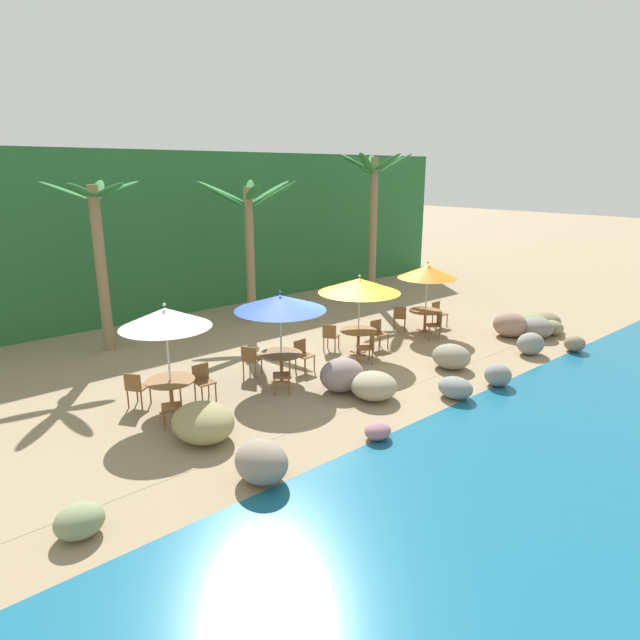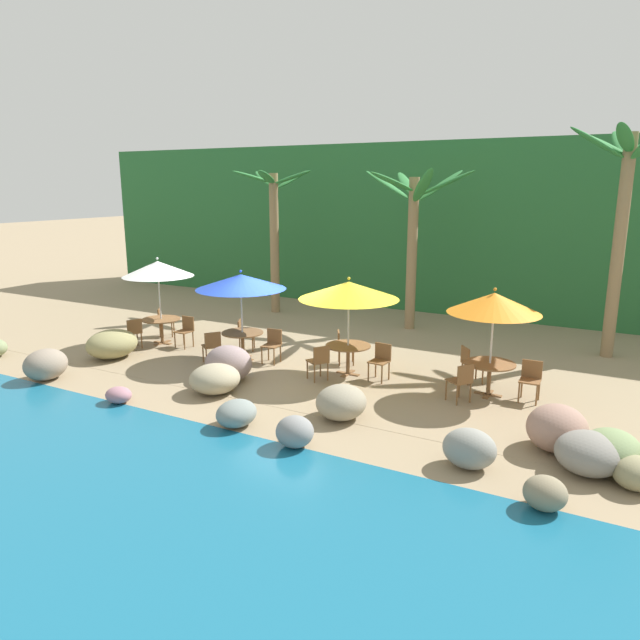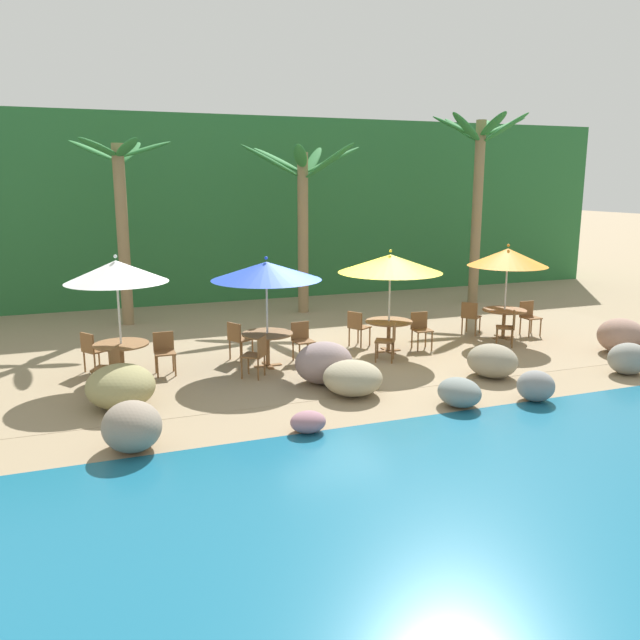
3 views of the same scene
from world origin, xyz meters
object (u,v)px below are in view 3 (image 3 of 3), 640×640
Objects in this scene: chair_white_left at (110,366)px; chair_orange_inland at (470,316)px; umbrella_yellow at (390,263)px; chair_blue_inland at (238,338)px; palm_tree_second at (303,197)px; chair_white_inland at (92,349)px; palm_tree_nearest at (121,203)px; dining_table_orange at (504,314)px; dining_table_white at (121,349)px; umbrella_white at (116,271)px; chair_white_seaward at (164,350)px; dining_table_yellow at (389,326)px; chair_yellow_inland at (357,326)px; chair_yellow_seaward at (421,327)px; chair_yellow_left at (389,339)px; dining_table_blue at (267,339)px; palm_tree_third at (479,176)px; chair_orange_seaward at (529,315)px; chair_blue_seaward at (302,338)px; chair_blue_left at (257,353)px; umbrella_blue at (266,271)px; umbrella_orange at (508,257)px; chair_orange_left at (509,326)px.

chair_white_left and chair_orange_inland have the same top height.
chair_white_left is at bearing -172.27° from umbrella_yellow.
palm_tree_second is at bearing 55.84° from chair_blue_inland.
palm_tree_nearest reaches higher than chair_white_inland.
chair_white_inland is 0.17× the size of palm_tree_nearest.
dining_table_white is at bearing -178.63° from dining_table_orange.
umbrella_white is at bearing -174.57° from chair_orange_inland.
palm_tree_second is at bearing 46.80° from chair_white_seaward.
umbrella_yellow reaches higher than dining_table_orange.
chair_yellow_inland is at bearing 125.24° from dining_table_yellow.
chair_yellow_seaward is 6.08m from palm_tree_second.
chair_yellow_seaward is 1.00× the size of chair_yellow_left.
dining_table_blue is 10.40m from palm_tree_third.
palm_tree_nearest is (-9.69, 4.95, 2.83)m from chair_orange_seaward.
chair_white_left is at bearing -154.09° from chair_blue_inland.
chair_white_inland is at bearing 174.66° from umbrella_yellow.
dining_table_orange is at bearing 1.37° from dining_table_white.
chair_yellow_left reaches higher than dining_table_yellow.
palm_tree_second is at bearing 63.43° from dining_table_blue.
chair_blue_seaward is at bearing -109.55° from palm_tree_second.
chair_blue_left is at bearing -19.06° from dining_table_white.
chair_yellow_left is (2.63, -0.57, -0.10)m from dining_table_blue.
umbrella_yellow is 1.79m from chair_yellow_seaward.
palm_tree_nearest reaches higher than chair_orange_inland.
chair_white_seaward is 0.79× the size of dining_table_orange.
dining_table_blue is 6.57m from palm_tree_nearest.
palm_tree_second is at bearing 102.61° from chair_yellow_seaward.
umbrella_blue is at bearing -160.35° from chair_yellow_inland.
palm_tree_second is (2.70, 5.39, 2.85)m from dining_table_blue.
umbrella_white is at bearing -178.63° from dining_table_orange.
chair_white_seaward is 0.36× the size of umbrella_orange.
chair_white_left is 0.15× the size of palm_tree_third.
dining_table_blue is at bearing -12.85° from chair_white_inland.
chair_yellow_left is 8.38m from palm_tree_nearest.
chair_orange_inland is at bearing -55.28° from palm_tree_second.
chair_yellow_inland is 5.38m from palm_tree_second.
chair_blue_seaward is 2.67m from umbrella_yellow.
dining_table_orange is (3.84, -0.52, 0.10)m from chair_yellow_inland.
chair_yellow_inland is (2.51, 0.90, -0.10)m from dining_table_blue.
palm_tree_third reaches higher than chair_yellow_seaward.
umbrella_white is at bearing -179.85° from chair_blue_seaward.
chair_blue_inland is at bearing -67.04° from palm_tree_nearest.
chair_orange_left is (9.50, -1.19, 0.00)m from chair_white_inland.
chair_blue_inland is 4.37m from chair_yellow_seaward.
umbrella_blue is 1.79m from chair_blue_inland.
chair_yellow_seaward is 1.00× the size of chair_orange_seaward.
chair_blue_left is at bearing -29.20° from chair_white_seaward.
umbrella_orange is at bearing -2.75° from chair_blue_inland.
chair_white_left is 1.00× the size of chair_blue_seaward.
palm_tree_nearest is (-3.33, 5.27, 2.83)m from chair_blue_seaward.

